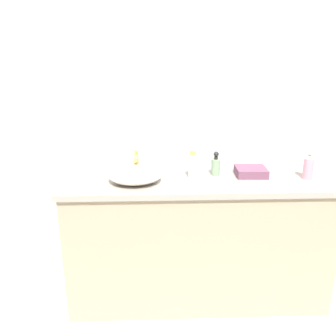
{
  "coord_description": "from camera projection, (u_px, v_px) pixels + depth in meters",
  "views": [
    {
      "loc": [
        -0.16,
        -1.62,
        1.61
      ],
      "look_at": [
        -0.08,
        0.42,
        0.95
      ],
      "focal_mm": 37.42,
      "sensor_mm": 36.0,
      "label": 1
    }
  ],
  "objects": [
    {
      "name": "bathroom_wall_rear",
      "position": [
        179.0,
        103.0,
        2.34
      ],
      "size": [
        6.0,
        0.06,
        2.6
      ],
      "primitive_type": "cube",
      "color": "silver",
      "rests_on": "ground"
    },
    {
      "name": "vanity_counter",
      "position": [
        198.0,
        240.0,
        2.33
      ],
      "size": [
        1.71,
        0.51,
        0.87
      ],
      "color": "gray",
      "rests_on": "ground"
    },
    {
      "name": "wall_mirror_panel",
      "position": [
        198.0,
        81.0,
        2.26
      ],
      "size": [
        1.51,
        0.01,
        1.16
      ],
      "primitive_type": "cube",
      "color": "#B2BCC6",
      "rests_on": "vanity_counter"
    },
    {
      "name": "sink_basin",
      "position": [
        135.0,
        175.0,
        2.13
      ],
      "size": [
        0.33,
        0.29,
        0.09
      ],
      "primitive_type": "ellipsoid",
      "color": "silver",
      "rests_on": "vanity_counter"
    },
    {
      "name": "faucet",
      "position": [
        136.0,
        160.0,
        2.27
      ],
      "size": [
        0.03,
        0.14,
        0.15
      ],
      "color": "gold",
      "rests_on": "vanity_counter"
    },
    {
      "name": "soap_dispenser",
      "position": [
        216.0,
        165.0,
        2.25
      ],
      "size": [
        0.06,
        0.06,
        0.16
      ],
      "color": "gray",
      "rests_on": "vanity_counter"
    },
    {
      "name": "lotion_bottle",
      "position": [
        309.0,
        167.0,
        2.18
      ],
      "size": [
        0.06,
        0.06,
        0.19
      ],
      "color": "pink",
      "rests_on": "vanity_counter"
    },
    {
      "name": "perfume_bottle",
      "position": [
        193.0,
        165.0,
        2.19
      ],
      "size": [
        0.05,
        0.05,
        0.17
      ],
      "color": "white",
      "rests_on": "vanity_counter"
    },
    {
      "name": "folded_hand_towel",
      "position": [
        251.0,
        172.0,
        2.25
      ],
      "size": [
        0.2,
        0.18,
        0.05
      ],
      "primitive_type": "cube",
      "rotation": [
        0.0,
        0.0,
        -0.04
      ],
      "color": "#70445C",
      "rests_on": "vanity_counter"
    }
  ]
}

